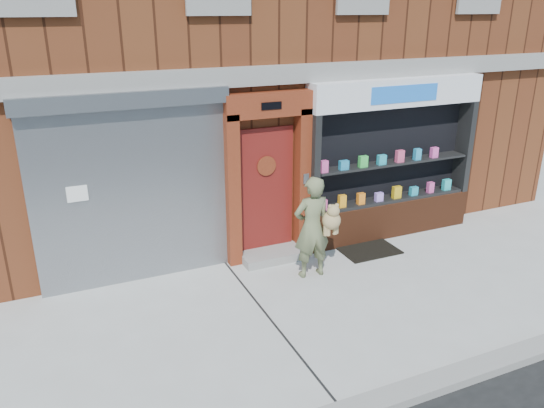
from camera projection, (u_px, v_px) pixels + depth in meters
ground at (361, 295)px, 8.17m from camera, size 80.00×80.00×0.00m
curb at (460, 375)px, 6.31m from camera, size 60.00×0.30×0.12m
building at (225, 15)px, 11.90m from camera, size 12.00×8.16×8.00m
shutter_bay at (131, 178)px, 8.08m from camera, size 3.10×0.30×3.04m
red_door_bay at (268, 178)px, 8.97m from camera, size 1.52×0.58×2.90m
pharmacy_bay at (391, 166)px, 9.91m from camera, size 3.50×0.41×3.00m
woman at (314, 227)px, 8.50m from camera, size 0.78×0.44×1.71m
doormat at (369, 250)px, 9.66m from camera, size 1.04×0.73×0.03m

